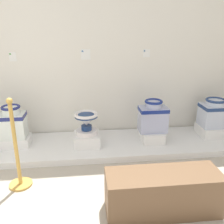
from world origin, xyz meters
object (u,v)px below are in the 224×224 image
info_placard_first (13,57)px  museum_bench (163,192)px  plinth_block_slender_white (212,130)px  info_placard_third (146,53)px  plinth_block_pale_glazed (152,136)px  info_placard_second (86,54)px  stanchion_post_near_left (18,160)px  antique_toilet_slender_white (214,112)px  plinth_block_rightmost (15,141)px  antique_toilet_leftmost (86,121)px  antique_toilet_pale_glazed (153,116)px  plinth_block_leftmost (87,139)px  antique_toilet_rightmost (12,122)px

info_placard_first → museum_bench: info_placard_first is taller
plinth_block_slender_white → info_placard_third: 1.52m
plinth_block_pale_glazed → info_placard_second: 1.50m
info_placard_second → stanchion_post_near_left: info_placard_second is taller
antique_toilet_slender_white → info_placard_first: bearing=172.6°
plinth_block_rightmost → museum_bench: (1.65, -1.38, 0.05)m
plinth_block_slender_white → stanchion_post_near_left: size_ratio=0.39×
antique_toilet_leftmost → info_placard_first: info_placard_first is taller
antique_toilet_slender_white → info_placard_third: (-0.96, 0.37, 0.83)m
antique_toilet_leftmost → antique_toilet_pale_glazed: (0.93, 0.04, 0.02)m
antique_toilet_slender_white → info_placard_second: 2.06m
plinth_block_leftmost → stanchion_post_near_left: bearing=-135.2°
plinth_block_rightmost → museum_bench: bearing=-39.9°
plinth_block_leftmost → antique_toilet_pale_glazed: 0.97m
antique_toilet_rightmost → museum_bench: bearing=-39.9°
plinth_block_slender_white → info_placard_first: size_ratio=3.07×
plinth_block_leftmost → plinth_block_pale_glazed: plinth_block_leftmost is taller
antique_toilet_pale_glazed → museum_bench: bearing=-101.0°
plinth_block_leftmost → info_placard_third: size_ratio=3.07×
antique_toilet_leftmost → plinth_block_rightmost: bearing=174.7°
antique_toilet_pale_glazed → museum_bench: size_ratio=0.43×
plinth_block_rightmost → info_placard_second: 1.56m
info_placard_second → museum_bench: 2.18m
plinth_block_rightmost → plinth_block_pale_glazed: (1.91, -0.05, 0.01)m
info_placard_third → museum_bench: size_ratio=0.11×
antique_toilet_leftmost → info_placard_first: 1.37m
antique_toilet_pale_glazed → info_placard_second: (-0.90, 0.46, 0.80)m
antique_toilet_leftmost → antique_toilet_slender_white: 1.88m
antique_toilet_slender_white → plinth_block_leftmost: bearing=-176.0°
antique_toilet_rightmost → antique_toilet_slender_white: bearing=0.8°
plinth_block_rightmost → stanchion_post_near_left: stanchion_post_near_left is taller
antique_toilet_slender_white → stanchion_post_near_left: bearing=-161.8°
plinth_block_slender_white → museum_bench: 1.86m
plinth_block_rightmost → stanchion_post_near_left: size_ratio=0.40×
plinth_block_rightmost → antique_toilet_slender_white: size_ratio=0.96×
antique_toilet_rightmost → stanchion_post_near_left: stanchion_post_near_left is taller
plinth_block_leftmost → plinth_block_slender_white: size_ratio=0.91×
plinth_block_rightmost → museum_bench: size_ratio=0.38×
info_placard_second → plinth_block_pale_glazed: bearing=-27.2°
info_placard_third → antique_toilet_slender_white: bearing=-21.2°
plinth_block_slender_white → info_placard_second: info_placard_second is taller
antique_toilet_leftmost → museum_bench: 1.47m
plinth_block_leftmost → plinth_block_slender_white: (1.87, 0.13, -0.01)m
antique_toilet_pale_glazed → info_placard_second: bearing=152.8°
plinth_block_slender_white → stanchion_post_near_left: bearing=-161.8°
antique_toilet_rightmost → antique_toilet_leftmost: (0.98, -0.09, 0.00)m
info_placard_third → stanchion_post_near_left: bearing=-143.2°
antique_toilet_rightmost → info_placard_third: 2.11m
info_placard_second → stanchion_post_near_left: bearing=-121.7°
antique_toilet_slender_white → info_placard_first: size_ratio=3.31×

